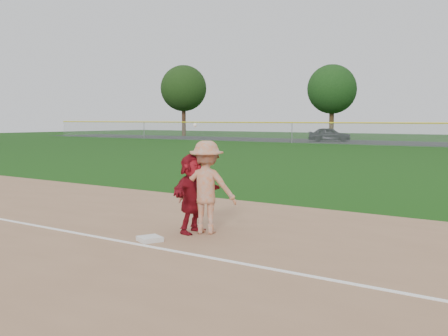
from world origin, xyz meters
The scene contains 8 objects.
ground centered at (0.00, 0.00, 0.00)m, with size 160.00×160.00×0.00m, color #123E0C.
foul_line centered at (0.00, -0.80, 0.03)m, with size 60.00×0.10×0.01m, color white.
first_base centered at (-0.32, -0.46, 0.07)m, with size 0.40×0.40×0.09m, color silver.
base_runner centered at (-0.19, 0.65, 0.83)m, with size 1.50×0.48×1.62m, color maroon.
car_left centered at (-18.47, 45.18, 0.75)m, with size 1.74×4.33×1.47m, color black.
first_base_play centered at (0.08, 0.80, 0.96)m, with size 1.40×1.15×2.24m.
tree_0 centered at (-44.00, 52.00, 6.59)m, with size 6.40×6.40×9.81m.
tree_1 centered at (-22.00, 53.00, 5.83)m, with size 5.80×5.80×8.75m.
Camera 1 is at (7.04, -8.10, 2.34)m, focal length 45.00 mm.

